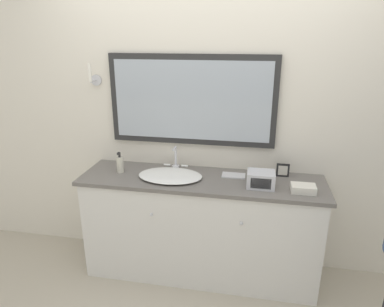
{
  "coord_description": "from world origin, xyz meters",
  "views": [
    {
      "loc": [
        0.38,
        -2.11,
        1.9
      ],
      "look_at": [
        -0.07,
        0.29,
        1.05
      ],
      "focal_mm": 32.0,
      "sensor_mm": 36.0,
      "label": 1
    }
  ],
  "objects_px": {
    "sink_basin": "(170,175)",
    "appliance_box": "(261,179)",
    "soap_bottle": "(120,164)",
    "picture_frame": "(283,170)"
  },
  "relations": [
    {
      "from": "soap_bottle",
      "to": "appliance_box",
      "type": "xyz_separation_m",
      "value": [
        1.11,
        -0.07,
        -0.01
      ]
    },
    {
      "from": "sink_basin",
      "to": "appliance_box",
      "type": "relative_size",
      "value": 2.5
    },
    {
      "from": "sink_basin",
      "to": "picture_frame",
      "type": "xyz_separation_m",
      "value": [
        0.86,
        0.18,
        0.03
      ]
    },
    {
      "from": "appliance_box",
      "to": "soap_bottle",
      "type": "bearing_deg",
      "value": 176.3
    },
    {
      "from": "sink_basin",
      "to": "soap_bottle",
      "type": "bearing_deg",
      "value": 176.78
    },
    {
      "from": "sink_basin",
      "to": "appliance_box",
      "type": "height_order",
      "value": "sink_basin"
    },
    {
      "from": "sink_basin",
      "to": "appliance_box",
      "type": "distance_m",
      "value": 0.69
    },
    {
      "from": "sink_basin",
      "to": "appliance_box",
      "type": "xyz_separation_m",
      "value": [
        0.69,
        -0.05,
        0.04
      ]
    },
    {
      "from": "soap_bottle",
      "to": "picture_frame",
      "type": "distance_m",
      "value": 1.29
    },
    {
      "from": "soap_bottle",
      "to": "appliance_box",
      "type": "height_order",
      "value": "soap_bottle"
    }
  ]
}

